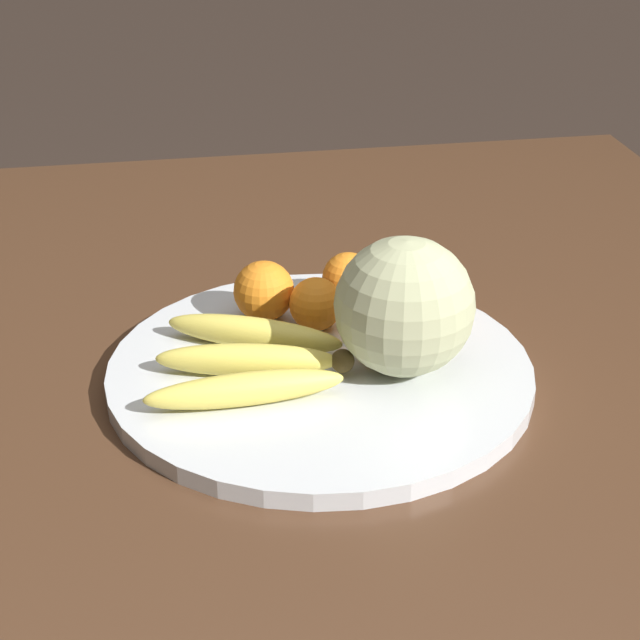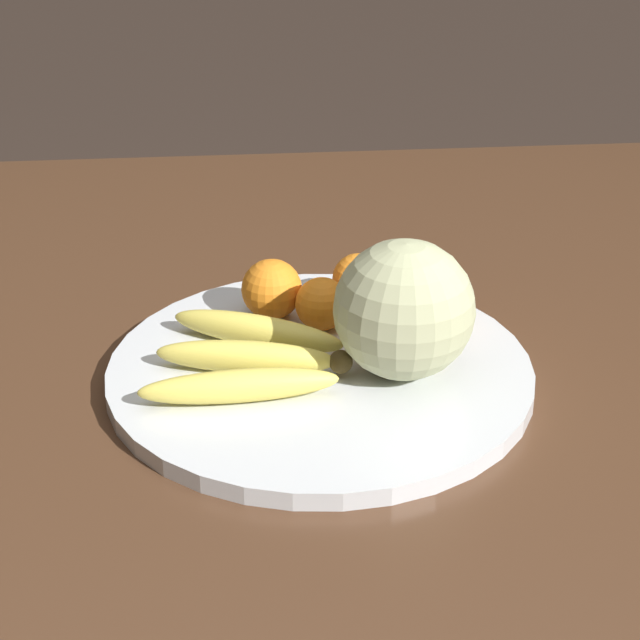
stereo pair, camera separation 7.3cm
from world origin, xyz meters
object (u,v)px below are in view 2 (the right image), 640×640
at_px(orange_front_left, 422,284).
at_px(fruit_bowl, 320,371).
at_px(kitchen_table, 366,484).
at_px(orange_back_left, 322,304).
at_px(melon, 404,309).
at_px(produce_tag, 383,331).
at_px(orange_front_right, 358,279).
at_px(orange_mid_center, 272,289).
at_px(banana_bunch, 250,357).

bearing_deg(orange_front_left, fruit_bowl, 129.40).
relative_size(kitchen_table, orange_front_left, 21.02).
distance_m(kitchen_table, orange_front_left, 0.23).
distance_m(fruit_bowl, orange_back_left, 0.09).
relative_size(melon, produce_tag, 1.58).
bearing_deg(kitchen_table, orange_front_right, -4.37).
height_order(kitchen_table, produce_tag, produce_tag).
relative_size(orange_mid_center, produce_tag, 0.75).
distance_m(orange_back_left, produce_tag, 0.07).
xyz_separation_m(orange_front_right, orange_mid_center, (-0.02, 0.10, 0.00)).
relative_size(orange_front_right, produce_tag, 0.67).
distance_m(orange_front_left, orange_front_right, 0.07).
relative_size(melon, banana_bunch, 0.66).
bearing_deg(orange_mid_center, banana_bunch, 166.61).
bearing_deg(banana_bunch, orange_back_left, -121.83).
relative_size(kitchen_table, fruit_bowl, 3.62).
height_order(orange_front_right, orange_mid_center, orange_mid_center).
height_order(melon, produce_tag, melon).
distance_m(melon, orange_front_left, 0.13).
xyz_separation_m(orange_back_left, produce_tag, (-0.02, -0.06, -0.03)).
height_order(orange_front_right, orange_back_left, orange_front_right).
relative_size(orange_front_right, orange_back_left, 1.02).
bearing_deg(orange_front_left, orange_back_left, 100.37).
distance_m(melon, banana_bunch, 0.16).
xyz_separation_m(banana_bunch, orange_back_left, (0.08, -0.08, 0.01)).
bearing_deg(orange_mid_center, produce_tag, -112.28).
distance_m(melon, orange_mid_center, 0.18).
bearing_deg(orange_back_left, produce_tag, -103.75).
distance_m(orange_front_left, orange_back_left, 0.11).
xyz_separation_m(fruit_bowl, orange_back_left, (0.08, -0.01, 0.04)).
relative_size(banana_bunch, orange_mid_center, 3.18).
bearing_deg(fruit_bowl, banana_bunch, 95.73).
xyz_separation_m(fruit_bowl, orange_front_right, (0.13, -0.05, 0.04)).
distance_m(banana_bunch, orange_mid_center, 0.12).
height_order(kitchen_table, orange_back_left, orange_back_left).
bearing_deg(melon, produce_tag, 4.85).
height_order(orange_front_left, orange_front_right, orange_front_left).
bearing_deg(orange_front_right, orange_mid_center, 103.74).
xyz_separation_m(orange_mid_center, produce_tag, (-0.05, -0.11, -0.03)).
bearing_deg(kitchen_table, melon, -39.31).
bearing_deg(orange_mid_center, fruit_bowl, -158.86).
relative_size(orange_front_left, orange_mid_center, 1.12).
bearing_deg(fruit_bowl, melon, -104.33).
xyz_separation_m(fruit_bowl, produce_tag, (0.06, -0.07, 0.01)).
bearing_deg(orange_front_right, orange_front_left, -118.29).
bearing_deg(orange_front_right, fruit_bowl, 157.72).
height_order(fruit_bowl, produce_tag, produce_tag).
bearing_deg(melon, orange_front_right, 9.22).
bearing_deg(orange_front_left, produce_tag, 127.22).
bearing_deg(melon, kitchen_table, 140.69).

